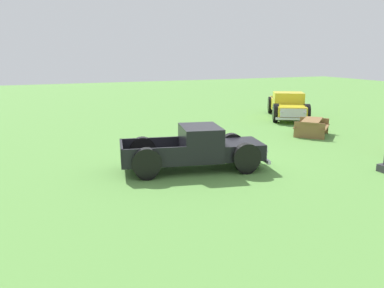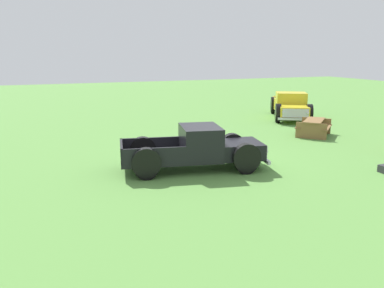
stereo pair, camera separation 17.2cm
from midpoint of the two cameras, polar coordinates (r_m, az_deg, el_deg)
name	(u,v)px [view 2 (the right image)]	position (r m, az deg, el deg)	size (l,w,h in m)	color
ground_plane	(205,160)	(14.70, 2.26, -2.34)	(80.00, 80.00, 0.00)	#5B9342
pickup_truck_foreground	(202,149)	(13.41, 1.86, -0.70)	(2.71, 5.16, 1.50)	black
pickup_truck_behind_right	(291,106)	(24.43, 14.36, 5.32)	(5.43, 4.08, 1.59)	yellow
picnic_table	(314,126)	(19.79, 17.54, 2.57)	(2.31, 2.33, 0.78)	olive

